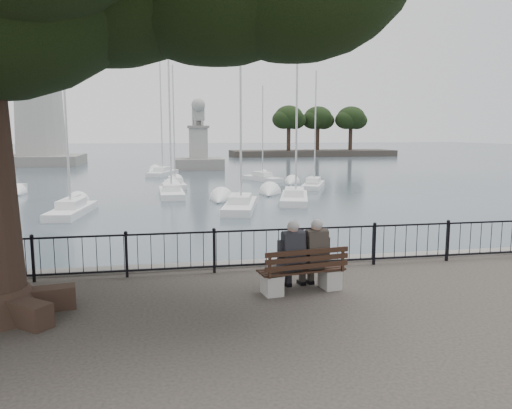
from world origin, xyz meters
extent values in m
cube|color=slate|center=(0.00, 3.00, -0.50)|extent=(200.00, 0.40, 1.20)
plane|color=#2F3E48|center=(0.00, 103.00, -1.00)|extent=(260.00, 260.00, 0.00)
cube|color=black|center=(0.00, 2.50, 0.98)|extent=(22.00, 0.04, 0.04)
cube|color=black|center=(0.00, 2.50, 0.15)|extent=(22.00, 0.04, 0.04)
cube|color=gray|center=(0.00, 0.69, 0.21)|extent=(0.41, 0.50, 0.41)
cube|color=gray|center=(1.29, 0.87, 0.21)|extent=(0.41, 0.50, 0.41)
cube|color=black|center=(0.64, 0.78, 0.45)|extent=(1.87, 0.76, 0.04)
cube|color=black|center=(0.68, 0.51, 0.76)|extent=(1.80, 0.30, 0.40)
cube|color=black|center=(0.41, 0.76, 0.57)|extent=(0.40, 0.35, 0.24)
cube|color=black|center=(0.43, 0.65, 0.96)|extent=(0.47, 0.30, 0.60)
sphere|color=tan|center=(0.42, 0.69, 1.38)|extent=(0.23, 0.23, 0.23)
ellipsoid|color=#9B9595|center=(0.42, 0.66, 1.42)|extent=(0.24, 0.24, 0.21)
cube|color=black|center=(0.37, 1.04, 0.23)|extent=(0.38, 0.48, 0.45)
cube|color=black|center=(0.93, 0.83, 0.57)|extent=(0.40, 0.35, 0.24)
cube|color=black|center=(0.95, 0.72, 0.96)|extent=(0.47, 0.30, 0.60)
sphere|color=tan|center=(0.94, 0.76, 1.38)|extent=(0.23, 0.23, 0.23)
ellipsoid|color=#9B9595|center=(0.95, 0.74, 1.42)|extent=(0.24, 0.24, 0.21)
cube|color=black|center=(0.89, 1.12, 0.23)|extent=(0.38, 0.48, 0.45)
cube|color=slate|center=(-18.00, 62.00, -0.40)|extent=(10.16, 10.16, 1.40)
cone|color=gray|center=(-18.00, 62.00, 12.19)|extent=(6.50, 6.50, 24.38)
cube|color=slate|center=(2.00, 50.00, -0.40)|extent=(5.53, 5.53, 1.40)
cube|color=gray|center=(2.00, 50.00, 1.94)|extent=(2.03, 2.39, 3.69)
cube|color=slate|center=(2.00, 50.00, 3.94)|extent=(2.39, 2.76, 0.30)
cube|color=gray|center=(2.00, 50.28, 4.73)|extent=(1.20, 2.03, 1.29)
cube|color=gray|center=(2.00, 49.35, 5.38)|extent=(1.38, 0.92, 1.48)
sphere|color=gray|center=(2.00, 48.99, 6.39)|extent=(1.57, 1.57, 1.57)
cube|color=white|center=(-6.92, 18.38, -0.90)|extent=(2.06, 5.30, 0.57)
cube|color=white|center=(-6.92, 18.38, -0.40)|extent=(1.30, 2.22, 0.43)
cylinder|color=silver|center=(-6.92, 18.09, 3.95)|extent=(0.11, 0.11, 9.10)
cube|color=white|center=(-1.61, 25.31, -0.90)|extent=(1.67, 5.55, 0.61)
cube|color=white|center=(-1.61, 25.31, -0.40)|extent=(1.18, 2.27, 0.46)
cylinder|color=silver|center=(-1.61, 25.01, 5.00)|extent=(0.12, 0.12, 11.21)
cube|color=white|center=(2.07, 18.42, -0.90)|extent=(2.85, 5.81, 0.62)
cube|color=white|center=(2.07, 18.42, -0.40)|extent=(1.65, 2.49, 0.47)
cylinder|color=silver|center=(2.07, 18.11, 5.04)|extent=(0.12, 0.12, 11.29)
cube|color=white|center=(9.43, 28.51, -0.90)|extent=(3.15, 4.96, 0.54)
cube|color=white|center=(9.43, 28.51, -0.40)|extent=(1.68, 2.19, 0.40)
cylinder|color=silver|center=(9.43, 28.24, 3.66)|extent=(0.11, 0.11, 8.53)
cube|color=white|center=(-1.22, 31.18, -0.90)|extent=(1.72, 4.81, 0.52)
cube|color=white|center=(-1.22, 31.18, -0.40)|extent=(1.13, 2.00, 0.39)
cylinder|color=silver|center=(-1.22, 30.92, 3.92)|extent=(0.10, 0.10, 9.04)
cube|color=white|center=(6.61, 34.98, -0.90)|extent=(3.16, 4.91, 0.53)
cube|color=white|center=(6.61, 34.98, -0.40)|extent=(1.68, 2.18, 0.40)
cylinder|color=silver|center=(6.61, 34.71, 3.37)|extent=(0.11, 0.11, 7.95)
cube|color=white|center=(-2.18, 42.60, -0.90)|extent=(3.34, 5.71, 0.61)
cube|color=white|center=(-2.18, 42.60, -0.40)|extent=(1.83, 2.50, 0.46)
cylinder|color=silver|center=(-2.18, 42.29, 5.91)|extent=(0.12, 0.12, 13.01)
cube|color=white|center=(5.89, 21.01, -0.90)|extent=(3.09, 5.95, 0.64)
cube|color=white|center=(5.89, 21.01, -0.40)|extent=(1.76, 2.56, 0.48)
cylinder|color=silver|center=(5.89, 20.69, 5.20)|extent=(0.13, 0.13, 11.61)
cube|color=#2B2723|center=(25.00, 80.00, -0.50)|extent=(30.00, 8.00, 1.20)
cylinder|color=black|center=(20.00, 78.00, 2.00)|extent=(0.70, 0.70, 4.00)
ellipsoid|color=black|center=(20.00, 78.00, 6.00)|extent=(5.20, 5.20, 4.16)
cylinder|color=black|center=(26.00, 80.00, 2.00)|extent=(0.70, 0.70, 4.00)
ellipsoid|color=black|center=(26.00, 80.00, 6.00)|extent=(5.20, 5.20, 4.16)
cylinder|color=black|center=(32.00, 79.00, 2.00)|extent=(0.70, 0.70, 4.00)
ellipsoid|color=black|center=(32.00, 79.00, 6.00)|extent=(5.20, 5.20, 4.16)
camera|label=1|loc=(-2.13, -8.91, 3.27)|focal=35.00mm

